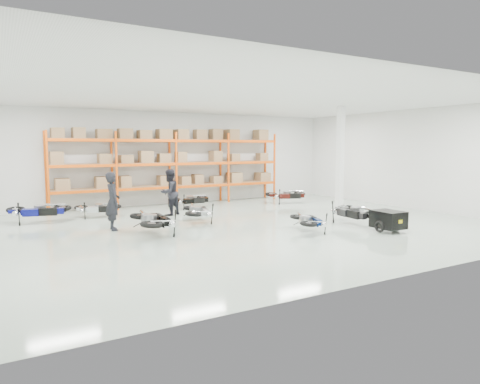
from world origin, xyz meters
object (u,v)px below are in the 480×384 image
moto_touring_right (353,209)px  moto_black_far_left (153,216)px  moto_silver_left (198,208)px  moto_blue_centre (309,218)px  moto_back_b (98,206)px  moto_back_d (287,193)px  moto_back_a (38,207)px  person_back (169,192)px  person_left (113,201)px  trailer (388,220)px  moto_back_c (190,197)px

moto_touring_right → moto_black_far_left: bearing=173.4°
moto_silver_left → moto_black_far_left: (-2.19, -1.44, 0.08)m
moto_blue_centre → moto_back_b: size_ratio=1.02×
moto_back_d → moto_blue_centre: bearing=170.1°
moto_silver_left → moto_back_a: size_ratio=0.90×
person_back → moto_back_b: bearing=-46.8°
moto_back_b → moto_black_far_left: bearing=-152.3°
moto_black_far_left → person_back: size_ratio=1.05×
moto_touring_right → moto_silver_left: bearing=153.9°
moto_black_far_left → person_left: bearing=-54.0°
moto_silver_left → person_back: bearing=-62.1°
moto_back_a → moto_back_b: moto_back_a is taller
moto_back_d → trailer: bearing=-169.6°
moto_silver_left → moto_back_a: 5.92m
moto_back_d → person_left: person_left is taller
moto_silver_left → moto_back_b: size_ratio=1.12×
moto_blue_centre → moto_back_d: bearing=-97.5°
moto_blue_centre → person_back: size_ratio=0.84×
moto_back_a → person_left: 3.51m
moto_touring_right → moto_back_b: size_ratio=1.21×
moto_blue_centre → person_back: (-2.74, 5.64, 0.46)m
moto_blue_centre → moto_back_a: bearing=-17.3°
moto_blue_centre → moto_back_c: 7.15m
moto_back_b → moto_back_a: bearing=112.0°
moto_blue_centre → moto_touring_right: 2.38m
moto_touring_right → person_left: (-7.87, 3.19, 0.41)m
moto_back_b → moto_back_c: bearing=-65.9°
moto_blue_centre → moto_back_a: 9.91m
moto_back_d → person_left: size_ratio=0.90×
trailer → moto_back_d: bearing=80.7°
moto_blue_centre → person_left: bearing=-10.3°
person_back → moto_blue_centre: bearing=87.6°
person_left → moto_touring_right: bearing=-109.3°
moto_touring_right → moto_back_a: 11.62m
moto_back_c → person_back: size_ratio=0.87×
trailer → moto_back_c: 9.02m
moto_blue_centre → moto_silver_left: bearing=-32.7°
moto_blue_centre → moto_back_b: bearing=-27.7°
moto_back_b → moto_back_d: 9.09m
person_left → moto_back_a: bearing=39.6°
person_back → person_left: bearing=8.5°
moto_black_far_left → moto_back_b: 4.56m
moto_black_far_left → moto_back_d: moto_black_far_left is taller
person_left → person_back: (2.77, 2.08, -0.04)m
moto_silver_left → moto_back_c: size_ratio=1.05×
moto_silver_left → moto_touring_right: bearing=166.2°
moto_black_far_left → trailer: size_ratio=1.21×
moto_back_b → moto_back_d: size_ratio=0.88×
moto_touring_right → moto_back_c: (-3.59, 6.68, -0.07)m
moto_blue_centre → moto_back_c: (-1.24, 7.04, 0.02)m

